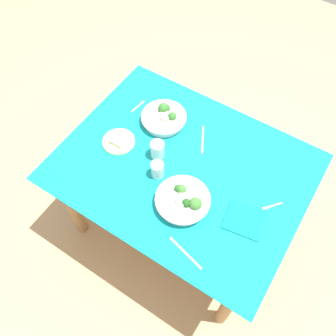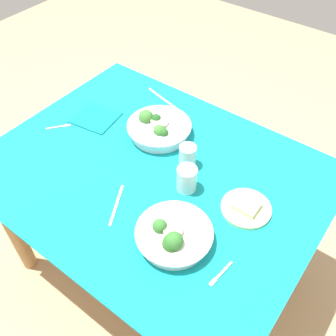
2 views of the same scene
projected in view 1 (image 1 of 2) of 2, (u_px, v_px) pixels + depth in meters
ground_plane at (179, 222)px, 2.56m from camera, size 6.00×6.00×0.00m
dining_table at (182, 177)px, 2.04m from camera, size 1.29×1.01×0.72m
broccoli_bowl_far at (184, 201)px, 1.80m from camera, size 0.27×0.27×0.10m
broccoli_bowl_near at (164, 117)px, 2.09m from camera, size 0.26×0.26×0.10m
bread_side_plate at (119, 141)px, 2.03m from camera, size 0.18×0.18×0.03m
water_glass_center at (157, 170)px, 1.88m from camera, size 0.07×0.07×0.09m
water_glass_side at (157, 150)px, 1.95m from camera, size 0.08×0.08×0.10m
fork_by_far_bowl at (138, 106)px, 2.17m from camera, size 0.02×0.11×0.00m
fork_by_near_bowl at (272, 206)px, 1.82m from camera, size 0.08×0.09×0.00m
table_knife_left at (203, 140)px, 2.04m from camera, size 0.10×0.17×0.00m
table_knife_right at (186, 253)px, 1.69m from camera, size 0.20×0.06×0.00m
napkin_folded_upper at (244, 220)px, 1.78m from camera, size 0.21×0.19×0.01m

